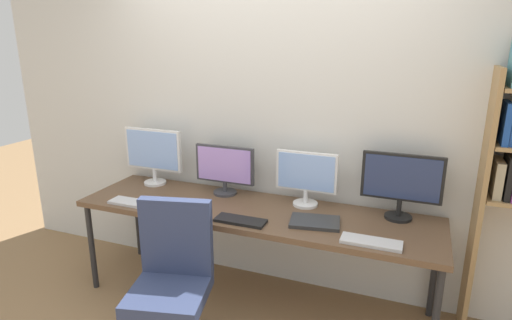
{
  "coord_description": "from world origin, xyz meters",
  "views": [
    {
      "loc": [
        1.04,
        -2.0,
        1.92
      ],
      "look_at": [
        0.0,
        0.65,
        1.09
      ],
      "focal_mm": 29.88,
      "sensor_mm": 36.0,
      "label": 1
    }
  ],
  "objects_px": {
    "monitor_far_left": "(153,153)",
    "computer_mouse": "(193,210)",
    "desk": "(253,215)",
    "laptop_closed": "(315,222)",
    "monitor_far_right": "(402,182)",
    "keyboard_center": "(241,221)",
    "keyboard_right": "(371,242)",
    "keyboard_left": "(135,203)",
    "monitor_center_left": "(225,168)",
    "office_chair": "(172,299)",
    "monitor_center_right": "(306,176)"
  },
  "relations": [
    {
      "from": "office_chair",
      "to": "computer_mouse",
      "type": "bearing_deg",
      "value": 104.09
    },
    {
      "from": "monitor_center_right",
      "to": "keyboard_left",
      "type": "xyz_separation_m",
      "value": [
        -1.16,
        -0.44,
        -0.21
      ]
    },
    {
      "from": "monitor_center_right",
      "to": "keyboard_center",
      "type": "bearing_deg",
      "value": -125.99
    },
    {
      "from": "keyboard_center",
      "to": "keyboard_right",
      "type": "bearing_deg",
      "value": 0.0
    },
    {
      "from": "monitor_far_left",
      "to": "monitor_far_right",
      "type": "relative_size",
      "value": 0.98
    },
    {
      "from": "monitor_center_right",
      "to": "keyboard_right",
      "type": "distance_m",
      "value": 0.71
    },
    {
      "from": "keyboard_left",
      "to": "monitor_center_left",
      "type": "bearing_deg",
      "value": 40.45
    },
    {
      "from": "office_chair",
      "to": "monitor_far_right",
      "type": "xyz_separation_m",
      "value": [
        1.2,
        0.92,
        0.6
      ]
    },
    {
      "from": "monitor_far_left",
      "to": "keyboard_right",
      "type": "height_order",
      "value": "monitor_far_left"
    },
    {
      "from": "monitor_center_left",
      "to": "keyboard_right",
      "type": "bearing_deg",
      "value": -20.85
    },
    {
      "from": "keyboard_left",
      "to": "computer_mouse",
      "type": "distance_m",
      "value": 0.47
    },
    {
      "from": "monitor_center_right",
      "to": "monitor_center_left",
      "type": "bearing_deg",
      "value": 180.0
    },
    {
      "from": "monitor_far_right",
      "to": "keyboard_center",
      "type": "xyz_separation_m",
      "value": [
        -0.96,
        -0.44,
        -0.25
      ]
    },
    {
      "from": "monitor_center_left",
      "to": "laptop_closed",
      "type": "bearing_deg",
      "value": -20.24
    },
    {
      "from": "keyboard_right",
      "to": "computer_mouse",
      "type": "bearing_deg",
      "value": 178.9
    },
    {
      "from": "laptop_closed",
      "to": "monitor_far_left",
      "type": "bearing_deg",
      "value": 158.7
    },
    {
      "from": "office_chair",
      "to": "monitor_center_right",
      "type": "height_order",
      "value": "monitor_center_right"
    },
    {
      "from": "keyboard_left",
      "to": "monitor_far_left",
      "type": "bearing_deg",
      "value": 105.61
    },
    {
      "from": "monitor_far_left",
      "to": "computer_mouse",
      "type": "xyz_separation_m",
      "value": [
        0.6,
        -0.42,
        -0.25
      ]
    },
    {
      "from": "monitor_far_left",
      "to": "monitor_center_left",
      "type": "distance_m",
      "value": 0.64
    },
    {
      "from": "monitor_center_right",
      "to": "laptop_closed",
      "type": "height_order",
      "value": "monitor_center_right"
    },
    {
      "from": "office_chair",
      "to": "monitor_far_left",
      "type": "xyz_separation_m",
      "value": [
        -0.72,
        0.92,
        0.6
      ]
    },
    {
      "from": "monitor_far_left",
      "to": "computer_mouse",
      "type": "relative_size",
      "value": 5.3
    },
    {
      "from": "keyboard_left",
      "to": "keyboard_right",
      "type": "xyz_separation_m",
      "value": [
        1.68,
        0.0,
        0.0
      ]
    },
    {
      "from": "desk",
      "to": "keyboard_center",
      "type": "height_order",
      "value": "keyboard_center"
    },
    {
      "from": "keyboard_right",
      "to": "laptop_closed",
      "type": "relative_size",
      "value": 1.11
    },
    {
      "from": "keyboard_center",
      "to": "computer_mouse",
      "type": "height_order",
      "value": "computer_mouse"
    },
    {
      "from": "keyboard_center",
      "to": "laptop_closed",
      "type": "bearing_deg",
      "value": 18.3
    },
    {
      "from": "monitor_far_right",
      "to": "computer_mouse",
      "type": "height_order",
      "value": "monitor_far_right"
    },
    {
      "from": "laptop_closed",
      "to": "desk",
      "type": "bearing_deg",
      "value": 160.73
    },
    {
      "from": "monitor_far_left",
      "to": "office_chair",
      "type": "bearing_deg",
      "value": -51.98
    },
    {
      "from": "monitor_center_right",
      "to": "laptop_closed",
      "type": "xyz_separation_m",
      "value": [
        0.14,
        -0.29,
        -0.21
      ]
    },
    {
      "from": "desk",
      "to": "laptop_closed",
      "type": "bearing_deg",
      "value": -9.44
    },
    {
      "from": "keyboard_center",
      "to": "laptop_closed",
      "type": "height_order",
      "value": "laptop_closed"
    },
    {
      "from": "monitor_far_right",
      "to": "keyboard_right",
      "type": "xyz_separation_m",
      "value": [
        -0.12,
        -0.44,
        -0.25
      ]
    },
    {
      "from": "monitor_center_left",
      "to": "keyboard_center",
      "type": "bearing_deg",
      "value": -54.01
    },
    {
      "from": "keyboard_left",
      "to": "office_chair",
      "type": "bearing_deg",
      "value": -38.82
    },
    {
      "from": "monitor_center_left",
      "to": "monitor_far_right",
      "type": "xyz_separation_m",
      "value": [
        1.28,
        0.0,
        0.05
      ]
    },
    {
      "from": "keyboard_center",
      "to": "keyboard_right",
      "type": "xyz_separation_m",
      "value": [
        0.84,
        0.0,
        0.0
      ]
    },
    {
      "from": "monitor_center_left",
      "to": "computer_mouse",
      "type": "bearing_deg",
      "value": -96.3
    },
    {
      "from": "office_chair",
      "to": "keyboard_center",
      "type": "relative_size",
      "value": 2.91
    },
    {
      "from": "office_chair",
      "to": "monitor_far_right",
      "type": "relative_size",
      "value": 1.91
    },
    {
      "from": "monitor_far_right",
      "to": "laptop_closed",
      "type": "distance_m",
      "value": 0.63
    },
    {
      "from": "monitor_far_left",
      "to": "keyboard_left",
      "type": "xyz_separation_m",
      "value": [
        0.12,
        -0.44,
        -0.25
      ]
    },
    {
      "from": "desk",
      "to": "monitor_center_left",
      "type": "relative_size",
      "value": 5.39
    },
    {
      "from": "monitor_center_right",
      "to": "laptop_closed",
      "type": "bearing_deg",
      "value": -63.89
    },
    {
      "from": "monitor_far_right",
      "to": "laptop_closed",
      "type": "relative_size",
      "value": 1.62
    },
    {
      "from": "keyboard_right",
      "to": "keyboard_left",
      "type": "bearing_deg",
      "value": 180.0
    },
    {
      "from": "office_chair",
      "to": "computer_mouse",
      "type": "relative_size",
      "value": 10.31
    },
    {
      "from": "monitor_far_right",
      "to": "keyboard_center",
      "type": "relative_size",
      "value": 1.52
    }
  ]
}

